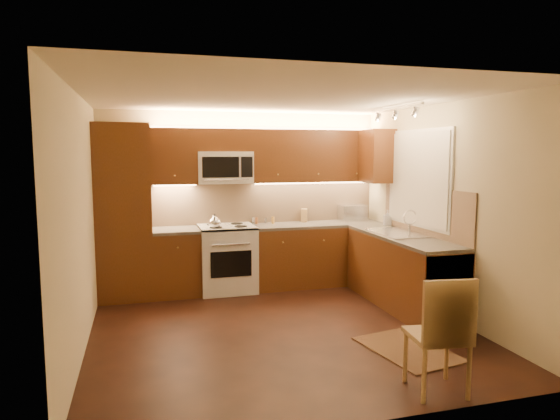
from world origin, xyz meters
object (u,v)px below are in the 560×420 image
object	(u,v)px
sink	(397,228)
soap_bottle	(387,218)
toaster_oven	(352,213)
microwave	(224,167)
stove	(227,258)
kettle	(215,221)
knife_block	(304,215)
dining_chair	(437,333)

from	to	relation	value
sink	soap_bottle	world-z (taller)	soap_bottle
toaster_oven	microwave	bearing A→B (deg)	-178.66
stove	kettle	world-z (taller)	kettle
kettle	stove	bearing A→B (deg)	57.06
microwave	knife_block	bearing A→B (deg)	4.03
stove	toaster_oven	size ratio (longest dim) A/B	2.35
kettle	dining_chair	world-z (taller)	kettle
knife_block	dining_chair	size ratio (longest dim) A/B	0.20
dining_chair	kettle	bearing A→B (deg)	119.81
stove	microwave	bearing A→B (deg)	90.00
stove	sink	size ratio (longest dim) A/B	1.07
microwave	knife_block	size ratio (longest dim) A/B	3.90
microwave	kettle	size ratio (longest dim) A/B	3.95
microwave	toaster_oven	bearing A→B (deg)	1.07
kettle	microwave	bearing A→B (deg)	73.31
microwave	sink	world-z (taller)	microwave
sink	soap_bottle	size ratio (longest dim) A/B	3.99
stove	dining_chair	size ratio (longest dim) A/B	0.95
toaster_oven	dining_chair	distance (m)	3.68
microwave	soap_bottle	size ratio (longest dim) A/B	3.53
kettle	toaster_oven	xyz separation A→B (m)	(2.14, 0.34, 0.00)
dining_chair	knife_block	bearing A→B (deg)	96.28
dining_chair	toaster_oven	bearing A→B (deg)	84.38
stove	microwave	distance (m)	1.27
stove	kettle	xyz separation A→B (m)	(-0.19, -0.17, 0.56)
sink	dining_chair	bearing A→B (deg)	-111.20
knife_block	soap_bottle	bearing A→B (deg)	-10.85
stove	soap_bottle	distance (m)	2.34
knife_block	dining_chair	distance (m)	3.63
dining_chair	soap_bottle	bearing A→B (deg)	76.93
stove	sink	distance (m)	2.35
microwave	kettle	bearing A→B (deg)	-121.69
sink	toaster_oven	world-z (taller)	toaster_oven
stove	soap_bottle	size ratio (longest dim) A/B	4.27
dining_chair	stove	bearing A→B (deg)	115.97
kettle	dining_chair	xyz separation A→B (m)	(1.32, -3.21, -0.53)
toaster_oven	dining_chair	xyz separation A→B (m)	(-0.83, -3.55, -0.53)
kettle	dining_chair	distance (m)	3.51
toaster_oven	knife_block	world-z (taller)	toaster_oven
stove	knife_block	bearing A→B (deg)	10.35
knife_block	stove	bearing A→B (deg)	-148.61
microwave	dining_chair	size ratio (longest dim) A/B	0.78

